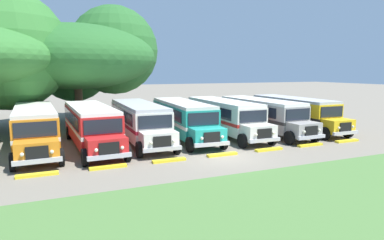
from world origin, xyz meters
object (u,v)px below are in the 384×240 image
at_px(parked_bus_slot_1, 91,124).
at_px(broad_shade_tree, 81,56).
at_px(parked_bus_slot_3, 183,117).
at_px(parked_bus_slot_5, 262,114).
at_px(parked_bus_slot_2, 139,120).
at_px(parked_bus_slot_0, 35,126).
at_px(parked_bus_slot_4, 224,116).
at_px(parked_bus_slot_6, 295,112).

xyz_separation_m(parked_bus_slot_1, broad_shade_tree, (0.45, 10.90, 5.10)).
relative_size(parked_bus_slot_3, parked_bus_slot_5, 1.00).
relative_size(parked_bus_slot_1, parked_bus_slot_3, 1.00).
distance_m(parked_bus_slot_2, broad_shade_tree, 11.94).
height_order(parked_bus_slot_0, parked_bus_slot_1, same).
bearing_deg(parked_bus_slot_4, parked_bus_slot_1, -87.69).
bearing_deg(parked_bus_slot_0, parked_bus_slot_3, 88.10).
xyz_separation_m(parked_bus_slot_4, parked_bus_slot_6, (7.12, -0.14, 0.00)).
xyz_separation_m(parked_bus_slot_3, parked_bus_slot_4, (3.54, -0.24, 0.00)).
bearing_deg(parked_bus_slot_3, parked_bus_slot_2, -86.30).
bearing_deg(broad_shade_tree, parked_bus_slot_2, -73.38).
bearing_deg(parked_bus_slot_5, parked_bus_slot_3, -96.81).
height_order(parked_bus_slot_2, parked_bus_slot_5, same).
distance_m(parked_bus_slot_0, parked_bus_slot_6, 21.29).
distance_m(parked_bus_slot_3, parked_bus_slot_6, 10.66).
bearing_deg(parked_bus_slot_2, parked_bus_slot_0, -88.72).
xyz_separation_m(parked_bus_slot_0, parked_bus_slot_2, (7.08, 0.06, 0.00)).
relative_size(parked_bus_slot_5, parked_bus_slot_6, 1.00).
xyz_separation_m(parked_bus_slot_4, broad_shade_tree, (-10.18, 10.56, 5.10)).
bearing_deg(parked_bus_slot_3, parked_bus_slot_4, 89.26).
height_order(parked_bus_slot_1, parked_bus_slot_3, same).
distance_m(parked_bus_slot_2, parked_bus_slot_5, 10.56).
bearing_deg(parked_bus_slot_1, parked_bus_slot_2, 96.30).
distance_m(parked_bus_slot_3, parked_bus_slot_5, 7.02).
bearing_deg(parked_bus_slot_6, parked_bus_slot_5, -85.95).
height_order(parked_bus_slot_2, broad_shade_tree, broad_shade_tree).
relative_size(parked_bus_slot_3, broad_shade_tree, 0.67).
bearing_deg(parked_bus_slot_5, broad_shade_tree, -130.39).
bearing_deg(parked_bus_slot_1, parked_bus_slot_6, 87.98).
xyz_separation_m(parked_bus_slot_0, parked_bus_slot_1, (3.54, -0.50, 0.00)).
distance_m(parked_bus_slot_0, broad_shade_tree, 12.26).
xyz_separation_m(parked_bus_slot_0, parked_bus_slot_4, (14.17, -0.15, 0.00)).
height_order(parked_bus_slot_0, parked_bus_slot_3, same).
relative_size(parked_bus_slot_3, parked_bus_slot_6, 1.01).
bearing_deg(parked_bus_slot_5, parked_bus_slot_6, 92.33).
distance_m(parked_bus_slot_2, parked_bus_slot_4, 7.10).
distance_m(parked_bus_slot_2, parked_bus_slot_6, 14.21).
relative_size(parked_bus_slot_4, parked_bus_slot_5, 1.00).
distance_m(parked_bus_slot_0, parked_bus_slot_5, 17.63).
relative_size(parked_bus_slot_0, parked_bus_slot_4, 1.00).
relative_size(parked_bus_slot_1, parked_bus_slot_5, 1.00).
distance_m(parked_bus_slot_1, broad_shade_tree, 12.05).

